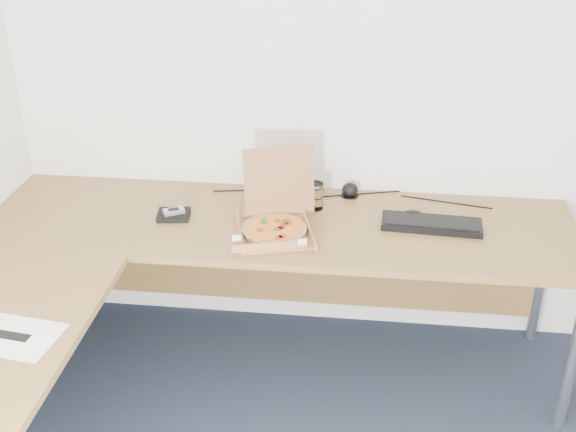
# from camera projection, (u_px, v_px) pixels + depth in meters

# --- Properties ---
(room_shell) EXTENTS (3.50, 3.50, 2.50)m
(room_shell) POSITION_uv_depth(u_px,v_px,m) (435.00, 328.00, 1.44)
(room_shell) COLOR white
(room_shell) RESTS_ON ground
(desk) EXTENTS (2.50, 2.20, 0.73)m
(desk) POSITION_uv_depth(u_px,v_px,m) (180.00, 276.00, 2.63)
(desk) COLOR olive
(desk) RESTS_ON ground
(pizza_box) EXTENTS (0.30, 0.35, 0.30)m
(pizza_box) POSITION_uv_depth(u_px,v_px,m) (275.00, 224.00, 2.86)
(pizza_box) COLOR #AA7044
(pizza_box) RESTS_ON desk
(drinking_glass) EXTENTS (0.07, 0.07, 0.12)m
(drinking_glass) POSITION_uv_depth(u_px,v_px,m) (316.00, 196.00, 3.04)
(drinking_glass) COLOR white
(drinking_glass) RESTS_ON desk
(keyboard) EXTENTS (0.42, 0.17, 0.03)m
(keyboard) POSITION_uv_depth(u_px,v_px,m) (431.00, 224.00, 2.91)
(keyboard) COLOR black
(keyboard) RESTS_ON desk
(mouse) EXTENTS (0.11, 0.09, 0.03)m
(mouse) POSITION_uv_depth(u_px,v_px,m) (413.00, 215.00, 2.98)
(mouse) COLOR black
(mouse) RESTS_ON desk
(wallet) EXTENTS (0.15, 0.13, 0.02)m
(wallet) POSITION_uv_depth(u_px,v_px,m) (174.00, 215.00, 2.99)
(wallet) COLOR black
(wallet) RESTS_ON desk
(phone) EXTENTS (0.10, 0.08, 0.02)m
(phone) POSITION_uv_depth(u_px,v_px,m) (174.00, 211.00, 2.98)
(phone) COLOR #B2B5BA
(phone) RESTS_ON wallet
(paper_sheet) EXTENTS (0.32, 0.25, 0.00)m
(paper_sheet) POSITION_uv_depth(u_px,v_px,m) (13.00, 336.00, 2.26)
(paper_sheet) COLOR white
(paper_sheet) RESTS_ON desk
(dome_speaker) EXTENTS (0.08, 0.08, 0.07)m
(dome_speaker) POSITION_uv_depth(u_px,v_px,m) (350.00, 189.00, 3.16)
(dome_speaker) COLOR black
(dome_speaker) RESTS_ON desk
(cable_bundle) EXTENTS (0.60, 0.12, 0.01)m
(cable_bundle) POSITION_uv_depth(u_px,v_px,m) (344.00, 195.00, 3.18)
(cable_bundle) COLOR black
(cable_bundle) RESTS_ON desk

